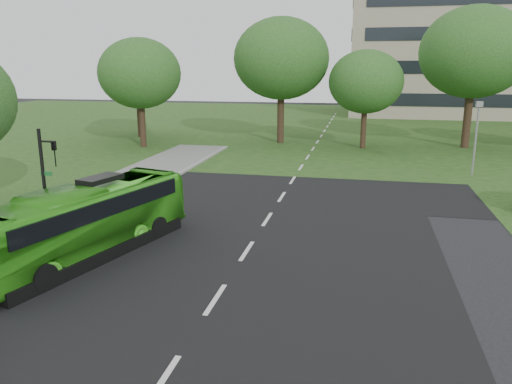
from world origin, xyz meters
TOP-DOWN VIEW (x-y plane):
  - ground at (0.00, 0.00)m, footprint 160.00×160.00m
  - street_surfaces at (-0.38, 22.75)m, footprint 120.00×120.00m
  - office_building at (21.96, 61.96)m, footprint 40.10×20.10m
  - tree_park_a at (-14.06, 24.04)m, footprint 6.69×6.69m
  - tree_park_b at (-3.20, 28.86)m, footprint 8.17×8.17m
  - tree_park_c at (3.98, 27.22)m, footprint 5.97×5.97m
  - tree_park_d at (12.32, 29.31)m, footprint 8.57×8.57m
  - tree_park_f at (-16.91, 29.62)m, footprint 6.31×6.31m
  - bus at (-5.50, 0.42)m, footprint 4.44×9.35m
  - traffic_light at (-7.06, 0.76)m, footprint 0.71×0.19m
  - camera_pole at (10.71, 17.72)m, footprint 0.43×0.38m

SIDE VIEW (x-z plane):
  - ground at x=0.00m, z-range 0.00..0.00m
  - street_surfaces at x=-0.38m, z-range -0.05..0.10m
  - bus at x=-5.50m, z-range 0.00..2.54m
  - traffic_light at x=-7.06m, z-range 0.39..4.85m
  - camera_pole at x=10.71m, z-range 0.66..5.21m
  - tree_park_c at x=3.98m, z-range 1.41..9.34m
  - tree_park_f at x=-16.91m, z-range 1.52..9.95m
  - tree_park_a at x=-14.06m, z-range 1.59..10.47m
  - tree_park_b at x=-3.20m, z-range 1.87..12.57m
  - tree_park_d at x=12.32m, z-range 2.01..13.34m
  - office_building at x=21.96m, z-range 0.00..25.00m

